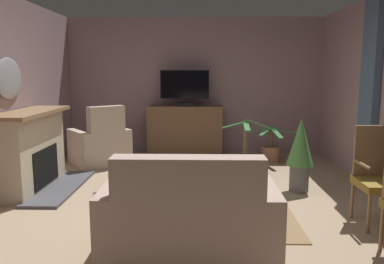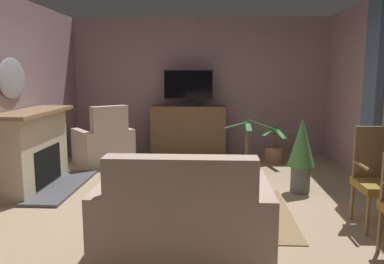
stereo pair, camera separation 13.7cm
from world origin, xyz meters
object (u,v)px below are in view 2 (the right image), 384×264
at_px(fireplace, 35,151).
at_px(cat, 127,187).
at_px(tv_remote, 201,175).
at_px(potted_plant_tall_palm_by_window, 301,151).
at_px(potted_plant_leafy_by_curtain, 274,152).
at_px(potted_plant_small_fern_corner, 247,164).
at_px(wall_mirror_oval, 12,78).
at_px(armchair_beside_cabinet, 104,145).
at_px(folded_newspaper, 197,175).
at_px(coffee_table, 191,180).
at_px(tv_cabinet, 189,132).
at_px(sofa_floral, 184,224).
at_px(side_chair_mid_row, 377,176).
at_px(television, 188,87).

bearing_deg(fireplace, cat, -8.95).
distance_m(tv_remote, potted_plant_tall_palm_by_window, 1.51).
distance_m(potted_plant_leafy_by_curtain, potted_plant_small_fern_corner, 1.13).
distance_m(wall_mirror_oval, tv_remote, 2.95).
xyz_separation_m(armchair_beside_cabinet, potted_plant_small_fern_corner, (2.47, -0.67, -0.15)).
relative_size(tv_remote, potted_plant_tall_palm_by_window, 0.17).
relative_size(potted_plant_tall_palm_by_window, cat, 1.46).
distance_m(folded_newspaper, potted_plant_leafy_by_curtain, 2.81).
xyz_separation_m(fireplace, potted_plant_small_fern_corner, (3.05, 0.78, -0.34)).
distance_m(coffee_table, cat, 1.06).
distance_m(potted_plant_small_fern_corner, cat, 1.97).
distance_m(tv_cabinet, coffee_table, 2.98).
height_order(sofa_floral, armchair_beside_cabinet, armchair_beside_cabinet).
distance_m(sofa_floral, potted_plant_tall_palm_by_window, 2.48).
bearing_deg(potted_plant_leafy_by_curtain, potted_plant_tall_palm_by_window, -87.96).
bearing_deg(coffee_table, tv_cabinet, 93.96).
xyz_separation_m(side_chair_mid_row, cat, (-2.88, 0.93, -0.45)).
relative_size(fireplace, wall_mirror_oval, 2.31).
height_order(television, potted_plant_small_fern_corner, television).
bearing_deg(sofa_floral, tv_cabinet, 92.94).
relative_size(tv_remote, folded_newspaper, 0.57).
relative_size(tv_cabinet, potted_plant_small_fern_corner, 1.61).
distance_m(tv_remote, armchair_beside_cabinet, 2.84).
relative_size(coffee_table, potted_plant_small_fern_corner, 0.97).
height_order(fireplace, wall_mirror_oval, wall_mirror_oval).
xyz_separation_m(fireplace, cat, (1.35, -0.21, -0.44)).
bearing_deg(sofa_floral, tv_remote, 85.05).
height_order(side_chair_mid_row, potted_plant_small_fern_corner, side_chair_mid_row).
relative_size(television, tv_remote, 5.47).
xyz_separation_m(tv_cabinet, folded_newspaper, (0.28, -2.96, -0.06)).
relative_size(armchair_beside_cabinet, potted_plant_small_fern_corner, 1.34).
height_order(fireplace, coffee_table, fireplace).
bearing_deg(television, sofa_floral, -87.02).
bearing_deg(coffee_table, folded_newspaper, 11.53).
height_order(television, coffee_table, television).
bearing_deg(tv_cabinet, potted_plant_small_fern_corner, -55.19).
xyz_separation_m(sofa_floral, armchair_beside_cabinet, (-1.68, 3.50, -0.00)).
bearing_deg(cat, potted_plant_leafy_by_curtain, 40.70).
bearing_deg(tv_remote, potted_plant_small_fern_corner, 70.15).
bearing_deg(sofa_floral, side_chair_mid_row, 24.48).
distance_m(television, potted_plant_small_fern_corner, 2.08).
relative_size(tv_cabinet, television, 1.55).
bearing_deg(tv_remote, cat, 156.73).
relative_size(tv_cabinet, potted_plant_leafy_by_curtain, 1.42).
bearing_deg(potted_plant_tall_palm_by_window, wall_mirror_oval, 179.34).
distance_m(folded_newspaper, cat, 1.13).
xyz_separation_m(tv_cabinet, coffee_table, (0.21, -2.97, -0.11)).
xyz_separation_m(fireplace, sofa_floral, (2.26, -2.05, -0.19)).
bearing_deg(television, potted_plant_leafy_by_curtain, -15.28).
bearing_deg(potted_plant_tall_palm_by_window, potted_plant_small_fern_corner, 128.01).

